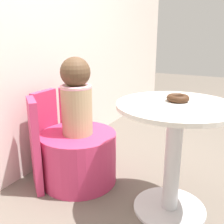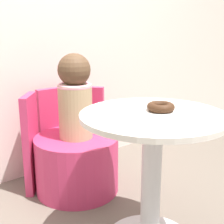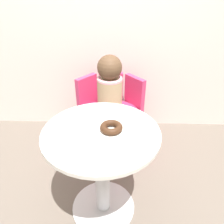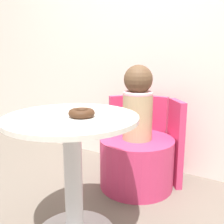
{
  "view_description": "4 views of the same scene",
  "coord_description": "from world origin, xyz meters",
  "views": [
    {
      "loc": [
        -1.47,
        -0.4,
        1.1
      ],
      "look_at": [
        -0.01,
        0.37,
        0.61
      ],
      "focal_mm": 42.0,
      "sensor_mm": 36.0,
      "label": 1
    },
    {
      "loc": [
        -1.05,
        -1.03,
        1.1
      ],
      "look_at": [
        0.02,
        0.29,
        0.64
      ],
      "focal_mm": 50.0,
      "sensor_mm": 36.0,
      "label": 2
    },
    {
      "loc": [
        0.1,
        -1.09,
        1.47
      ],
      "look_at": [
        0.06,
        0.26,
        0.66
      ],
      "focal_mm": 35.0,
      "sensor_mm": 36.0,
      "label": 3
    },
    {
      "loc": [
        0.88,
        -1.05,
        1.02
      ],
      "look_at": [
        0.06,
        0.26,
        0.68
      ],
      "focal_mm": 42.0,
      "sensor_mm": 36.0,
      "label": 4
    }
  ],
  "objects": [
    {
      "name": "tub_chair",
      "position": [
        0.02,
        0.68,
        0.19
      ],
      "size": [
        0.57,
        0.57,
        0.39
      ],
      "color": "#C63360",
      "rests_on": "ground_plane"
    },
    {
      "name": "child_figure",
      "position": [
        0.02,
        0.68,
        0.67
      ],
      "size": [
        0.23,
        0.23,
        0.56
      ],
      "color": "tan",
      "rests_on": "tub_chair"
    },
    {
      "name": "donut",
      "position": [
        0.06,
        -0.04,
        0.73
      ],
      "size": [
        0.14,
        0.14,
        0.04
      ],
      "color": "#3D2314",
      "rests_on": "round_table"
    },
    {
      "name": "round_table",
      "position": [
        0.0,
        -0.05,
        0.48
      ],
      "size": [
        0.7,
        0.7,
        0.71
      ],
      "color": "silver",
      "rests_on": "ground_plane"
    },
    {
      "name": "booth_backrest",
      "position": [
        0.02,
        0.91,
        0.34
      ],
      "size": [
        0.67,
        0.25,
        0.68
      ],
      "color": "#C63360",
      "rests_on": "ground_plane"
    },
    {
      "name": "paper_napkin",
      "position": [
        -0.09,
        -0.21,
        0.71
      ],
      "size": [
        0.11,
        0.11,
        0.01
      ],
      "color": "white",
      "rests_on": "round_table"
    },
    {
      "name": "back_wall",
      "position": [
        0.0,
        1.13,
        1.2
      ],
      "size": [
        6.0,
        0.06,
        2.4
      ],
      "color": "silver",
      "rests_on": "ground_plane"
    }
  ]
}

